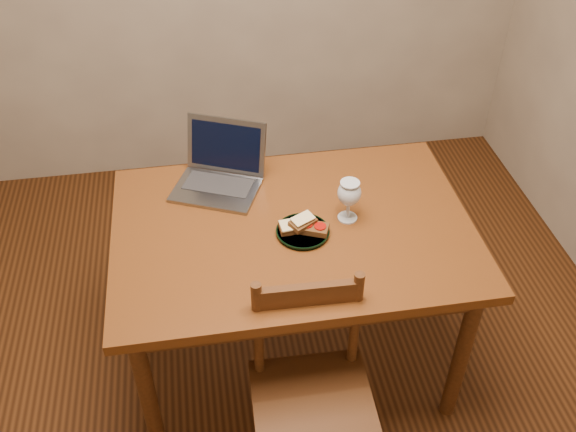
{
  "coord_description": "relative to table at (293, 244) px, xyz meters",
  "views": [
    {
      "loc": [
        -0.2,
        -1.63,
        2.27
      ],
      "look_at": [
        0.08,
        0.08,
        0.8
      ],
      "focal_mm": 40.0,
      "sensor_mm": 36.0,
      "label": 1
    }
  ],
  "objects": [
    {
      "name": "floor",
      "position": [
        -0.1,
        -0.09,
        -0.66
      ],
      "size": [
        3.2,
        3.2,
        0.02
      ],
      "primitive_type": "cube",
      "color": "black",
      "rests_on": "ground"
    },
    {
      "name": "table",
      "position": [
        0.0,
        0.0,
        0.0
      ],
      "size": [
        1.3,
        0.9,
        0.74
      ],
      "color": "#4D250C",
      "rests_on": "floor"
    },
    {
      "name": "chair",
      "position": [
        -0.02,
        -0.5,
        -0.19
      ],
      "size": [
        0.41,
        0.39,
        0.43
      ],
      "rotation": [
        0.0,
        0.0,
        -0.03
      ],
      "color": "#361D0B",
      "rests_on": "floor"
    },
    {
      "name": "plate",
      "position": [
        0.03,
        -0.04,
        0.09
      ],
      "size": [
        0.19,
        0.19,
        0.02
      ],
      "primitive_type": "cylinder",
      "color": "black",
      "rests_on": "table"
    },
    {
      "name": "sandwich_cheese",
      "position": [
        -0.0,
        -0.03,
        0.12
      ],
      "size": [
        0.1,
        0.06,
        0.03
      ],
      "primitive_type": null,
      "rotation": [
        0.0,
        0.0,
        0.05
      ],
      "color": "#381E0C",
      "rests_on": "plate"
    },
    {
      "name": "sandwich_tomato",
      "position": [
        0.06,
        -0.05,
        0.12
      ],
      "size": [
        0.12,
        0.1,
        0.03
      ],
      "primitive_type": null,
      "rotation": [
        0.0,
        0.0,
        -0.4
      ],
      "color": "#381E0C",
      "rests_on": "plate"
    },
    {
      "name": "sandwich_top",
      "position": [
        0.03,
        -0.04,
        0.14
      ],
      "size": [
        0.11,
        0.1,
        0.03
      ],
      "primitive_type": null,
      "rotation": [
        0.0,
        0.0,
        0.57
      ],
      "color": "#381E0C",
      "rests_on": "plate"
    },
    {
      "name": "milk_glass",
      "position": [
        0.2,
        0.01,
        0.17
      ],
      "size": [
        0.09,
        0.09,
        0.17
      ],
      "primitive_type": null,
      "color": "white",
      "rests_on": "table"
    },
    {
      "name": "laptop",
      "position": [
        -0.23,
        0.31,
        0.15
      ],
      "size": [
        0.41,
        0.39,
        0.23
      ],
      "rotation": [
        0.0,
        0.0,
        -0.41
      ],
      "color": "slate",
      "rests_on": "table"
    }
  ]
}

